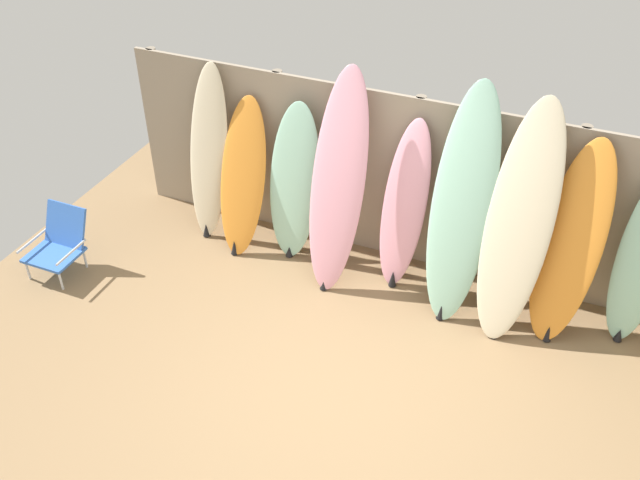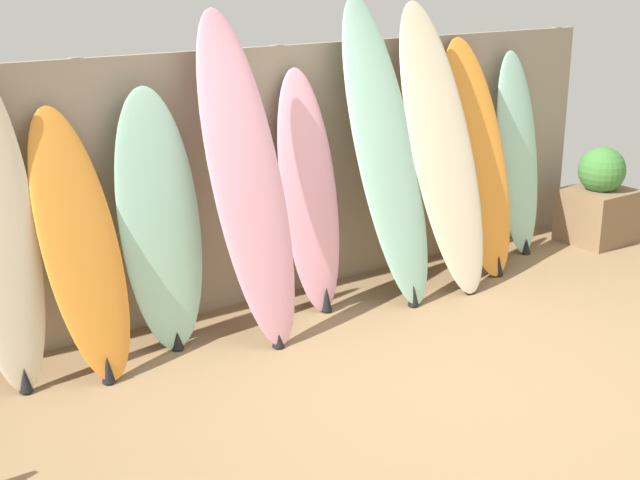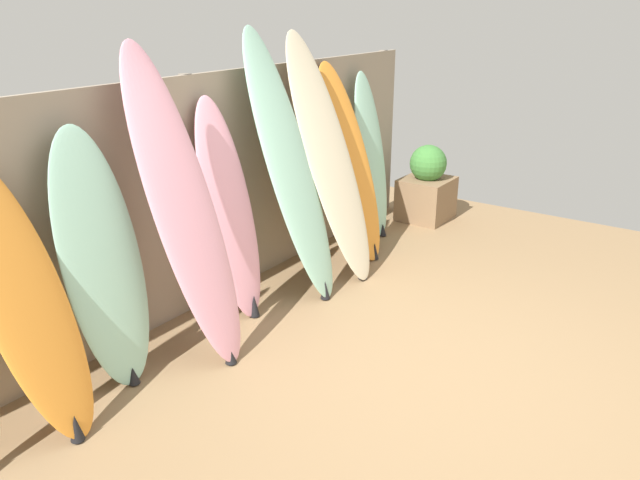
# 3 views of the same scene
# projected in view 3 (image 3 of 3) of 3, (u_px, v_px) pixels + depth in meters

# --- Properties ---
(ground) EXTENTS (7.68, 7.68, 0.00)m
(ground) POSITION_uv_depth(u_px,v_px,m) (428.00, 380.00, 4.02)
(ground) COLOR #8E704C
(fence_back) EXTENTS (6.08, 0.11, 1.80)m
(fence_back) POSITION_uv_depth(u_px,v_px,m) (197.00, 195.00, 4.78)
(fence_back) COLOR gray
(fence_back) RESTS_ON ground
(surfboard_orange_1) EXTENTS (0.54, 0.72, 1.56)m
(surfboard_orange_1) POSITION_uv_depth(u_px,v_px,m) (27.00, 304.00, 3.34)
(surfboard_orange_1) COLOR orange
(surfboard_orange_1) RESTS_ON ground
(surfboard_seafoam_2) EXTENTS (0.55, 0.41, 1.63)m
(surfboard_seafoam_2) POSITION_uv_depth(u_px,v_px,m) (103.00, 262.00, 3.78)
(surfboard_seafoam_2) COLOR #9ED6BC
(surfboard_seafoam_2) RESTS_ON ground
(surfboard_pink_3) EXTENTS (0.55, 0.82, 2.09)m
(surfboard_pink_3) POSITION_uv_depth(u_px,v_px,m) (184.00, 209.00, 4.01)
(surfboard_pink_3) COLOR pink
(surfboard_pink_3) RESTS_ON ground
(surfboard_pink_4) EXTENTS (0.48, 0.55, 1.67)m
(surfboard_pink_4) POSITION_uv_depth(u_px,v_px,m) (229.00, 211.00, 4.65)
(surfboard_pink_4) COLOR pink
(surfboard_pink_4) RESTS_ON ground
(surfboard_seafoam_5) EXTENTS (0.59, 0.84, 2.14)m
(surfboard_seafoam_5) POSITION_uv_depth(u_px,v_px,m) (290.00, 168.00, 4.92)
(surfboard_seafoam_5) COLOR #9ED6BC
(surfboard_seafoam_5) RESTS_ON ground
(surfboard_cream_6) EXTENTS (0.60, 0.87, 2.08)m
(surfboard_cream_6) POSITION_uv_depth(u_px,v_px,m) (330.00, 159.00, 5.31)
(surfboard_cream_6) COLOR beige
(surfboard_cream_6) RESTS_ON ground
(surfboard_orange_7) EXTENTS (0.61, 0.75, 1.80)m
(surfboard_orange_7) POSITION_uv_depth(u_px,v_px,m) (350.00, 164.00, 5.75)
(surfboard_orange_7) COLOR orange
(surfboard_orange_7) RESTS_ON ground
(surfboard_seafoam_8) EXTENTS (0.45, 0.42, 1.66)m
(surfboard_seafoam_8) POSITION_uv_depth(u_px,v_px,m) (371.00, 157.00, 6.29)
(surfboard_seafoam_8) COLOR #9ED6BC
(surfboard_seafoam_8) RESTS_ON ground
(planter_box) EXTENTS (0.56, 0.51, 0.84)m
(planter_box) POSITION_uv_depth(u_px,v_px,m) (427.00, 187.00, 6.90)
(planter_box) COLOR #846647
(planter_box) RESTS_ON ground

